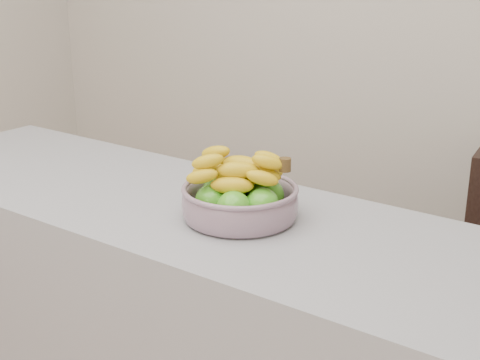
% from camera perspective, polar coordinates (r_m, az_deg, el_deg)
% --- Properties ---
extents(counter, '(2.00, 0.60, 0.90)m').
position_cam_1_polar(counter, '(1.97, -4.95, -14.16)').
color(counter, '#A2A2AA').
rests_on(counter, ground).
extents(fruit_bowl, '(0.29, 0.29, 0.16)m').
position_cam_1_polar(fruit_bowl, '(1.63, -0.02, -1.53)').
color(fruit_bowl, '#8FA0AC').
rests_on(fruit_bowl, counter).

